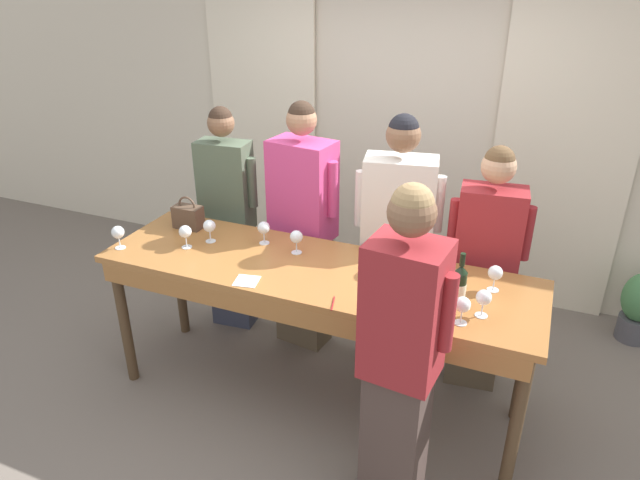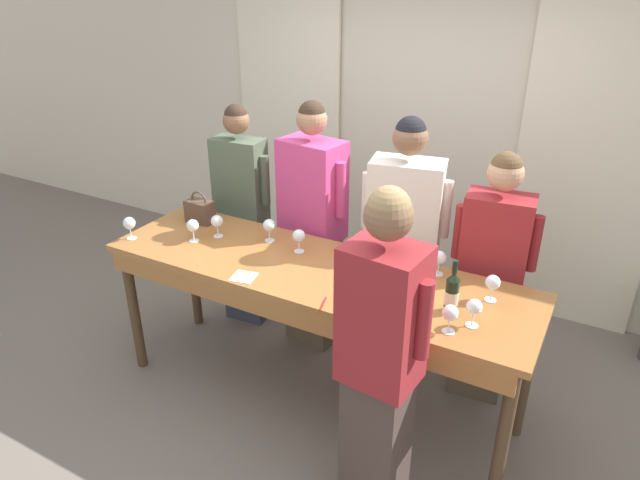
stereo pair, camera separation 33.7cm
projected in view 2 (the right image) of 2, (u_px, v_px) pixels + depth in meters
ground_plane at (314, 396)px, 3.81m from camera, size 18.00×18.00×0.00m
wall_back at (425, 127)px, 4.66m from camera, size 12.00×0.06×2.80m
curtain_panel_left at (289, 117)px, 5.18m from camera, size 1.01×0.03×2.69m
curtain_panel_right at (590, 158)px, 4.08m from camera, size 1.01×0.03×2.69m
tasting_bar at (311, 286)px, 3.41m from camera, size 2.64×0.77×0.98m
wine_bottle at (452, 293)px, 2.91m from camera, size 0.07×0.07×0.30m
handbag at (200, 211)px, 3.95m from camera, size 0.20×0.11×0.23m
wine_glass_front_left at (474, 308)px, 2.79m from camera, size 0.08×0.08×0.15m
wine_glass_front_mid at (493, 283)px, 3.01m from camera, size 0.08×0.08×0.15m
wine_glass_front_right at (193, 226)px, 3.66m from camera, size 0.08×0.08×0.15m
wine_glass_center_left at (217, 222)px, 3.73m from camera, size 0.08×0.08×0.15m
wine_glass_center_mid at (299, 236)px, 3.52m from camera, size 0.08×0.08×0.15m
wine_glass_center_right at (269, 226)px, 3.67m from camera, size 0.08×0.08×0.15m
wine_glass_back_left at (129, 224)px, 3.70m from camera, size 0.08×0.08×0.15m
wine_glass_back_mid at (439, 258)px, 3.26m from camera, size 0.08×0.08×0.15m
wine_glass_back_right at (450, 314)px, 2.75m from camera, size 0.08×0.08×0.15m
napkin at (244, 277)px, 3.28m from camera, size 0.16×0.16×0.00m
pen at (323, 304)px, 3.01m from camera, size 0.04×0.13×0.01m
guest_olive_jacket at (242, 215)px, 4.28m from camera, size 0.49×0.24×1.73m
guest_pink_top at (312, 229)px, 4.01m from camera, size 0.54×0.33×1.82m
guest_cream_sweater at (402, 251)px, 3.72m from camera, size 0.57×0.34×1.80m
guest_striped_shirt at (490, 279)px, 3.49m from camera, size 0.51×0.28×1.67m
host_pouring at (380, 364)px, 2.63m from camera, size 0.46×0.31×1.81m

